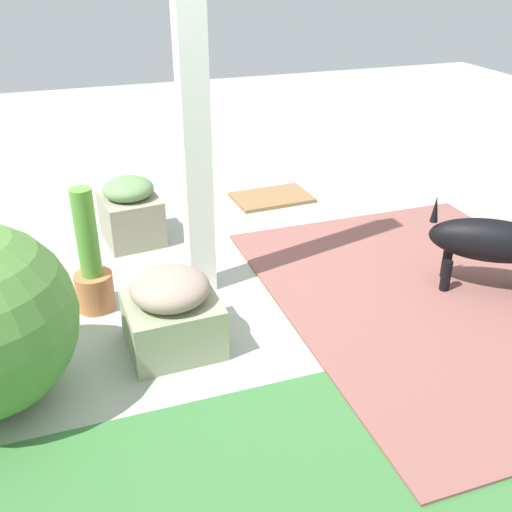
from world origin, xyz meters
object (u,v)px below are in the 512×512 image
Objects in this scene: porch_pillar at (192,82)px; stone_planter_mid at (172,312)px; stone_planter_nearest at (131,211)px; dog at (502,241)px; terracotta_pot_tall at (92,268)px; doormat at (272,198)px.

stone_planter_mid is at bearing 62.28° from porch_pillar.
porch_pillar reaches higher than stone_planter_mid.
dog is at bearing 143.48° from stone_planter_nearest.
stone_planter_mid is 0.61× the size of dog.
terracotta_pot_tall is at bearing 3.42° from porch_pillar.
stone_planter_nearest is (0.29, -0.77, -0.99)m from porch_pillar.
porch_pillar is 1.14m from terracotta_pot_tall.
terracotta_pot_tall reaches higher than stone_planter_nearest.
stone_planter_mid is at bearing -2.83° from dog.
stone_planter_nearest is 0.76× the size of doormat.
stone_planter_nearest is 0.99× the size of stone_planter_mid.
porch_pillar is 5.21× the size of stone_planter_nearest.
doormat is at bearing -67.95° from dog.
stone_planter_nearest is 0.60× the size of dog.
dog reaches higher than stone_planter_nearest.
doormat is (-1.17, -1.70, -0.19)m from stone_planter_mid.
stone_planter_mid is 2.07m from doormat.
terracotta_pot_tall is (0.34, -0.51, 0.05)m from stone_planter_mid.
terracotta_pot_tall is 2.31m from dog.
stone_planter_nearest is at bearing 18.10° from doormat.
porch_pillar is 1.29m from stone_planter_nearest.
stone_planter_nearest is 0.65× the size of terracotta_pot_tall.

